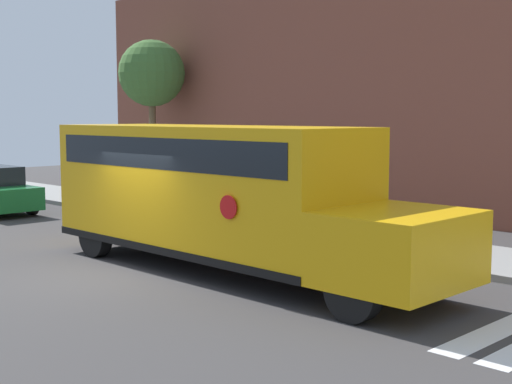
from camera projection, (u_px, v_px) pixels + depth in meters
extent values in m
plane|color=#3A3838|center=(113.00, 275.00, 14.81)|extent=(60.00, 60.00, 0.00)
cube|color=gray|center=(316.00, 234.00, 19.37)|extent=(44.00, 3.00, 0.15)
cube|color=brown|center=(445.00, 85.00, 23.48)|extent=(32.00, 4.00, 8.56)
cube|color=white|center=(497.00, 331.00, 10.96)|extent=(0.50, 3.20, 0.01)
cube|color=#EAA80F|center=(205.00, 187.00, 15.40)|extent=(7.76, 2.50, 2.63)
cube|color=#EAA80F|center=(398.00, 248.00, 11.99)|extent=(2.12, 2.50, 1.26)
cube|color=black|center=(205.00, 243.00, 15.53)|extent=(7.76, 2.54, 0.16)
cube|color=black|center=(205.00, 151.00, 15.31)|extent=(7.14, 2.53, 0.64)
cylinder|color=red|center=(228.00, 207.00, 13.00)|extent=(0.44, 0.02, 0.44)
cylinder|color=black|center=(426.00, 271.00, 12.89)|extent=(1.00, 0.30, 1.00)
cylinder|color=black|center=(353.00, 292.00, 11.37)|extent=(1.00, 0.30, 1.00)
cylinder|color=black|center=(169.00, 226.00, 18.18)|extent=(1.00, 0.30, 1.00)
cylinder|color=black|center=(95.00, 236.00, 16.66)|extent=(1.00, 0.30, 1.00)
cylinder|color=black|center=(32.00, 205.00, 23.68)|extent=(0.64, 0.22, 0.64)
cylinder|color=brown|center=(153.00, 145.00, 29.24)|extent=(0.28, 0.28, 4.19)
sphere|color=#3D662D|center=(152.00, 73.00, 28.93)|extent=(2.70, 2.70, 2.70)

